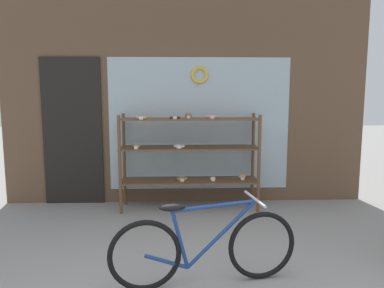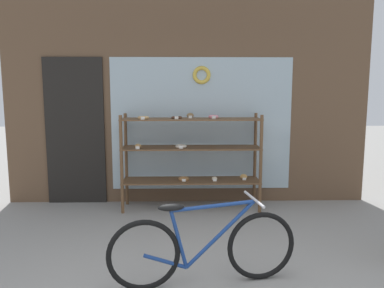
% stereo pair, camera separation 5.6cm
% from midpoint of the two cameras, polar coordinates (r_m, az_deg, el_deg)
% --- Properties ---
extents(storefront_facade, '(5.23, 0.13, 3.32)m').
position_cam_midpoint_polar(storefront_facade, '(5.43, -1.79, 7.94)').
color(storefront_facade, brown).
rests_on(storefront_facade, ground_plane).
extents(display_case, '(1.89, 0.45, 1.33)m').
position_cam_midpoint_polar(display_case, '(5.13, -0.79, -1.03)').
color(display_case, brown).
rests_on(display_case, ground_plane).
extents(bicycle, '(1.60, 0.46, 0.74)m').
position_cam_midpoint_polar(bicycle, '(3.25, 1.37, -15.48)').
color(bicycle, black).
rests_on(bicycle, ground_plane).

